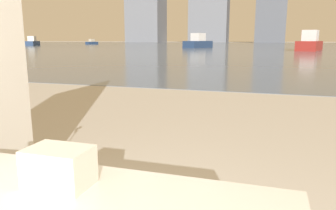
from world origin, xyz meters
TOP-DOWN VIEW (x-y plane):
  - towel_stack at (-0.02, 0.79)m, footprint 0.25×0.18m
  - harbor_water at (0.00, 62.00)m, footprint 180.00×110.00m
  - harbor_boat_0 at (-8.79, 43.79)m, footprint 3.21×5.42m
  - harbor_boat_1 at (-38.31, 66.52)m, footprint 1.70×3.28m
  - harbor_boat_3 at (4.36, 35.91)m, footprint 3.08×5.70m
  - harbor_boat_4 at (-41.04, 50.22)m, footprint 3.19×4.71m

SIDE VIEW (x-z plane):
  - harbor_water at x=0.00m, z-range 0.00..0.01m
  - harbor_boat_1 at x=-38.31m, z-range -0.16..1.01m
  - harbor_boat_4 at x=-41.04m, z-range -0.24..1.44m
  - towel_stack at x=-0.02m, z-range 0.57..0.73m
  - harbor_boat_0 at x=-8.79m, z-range -0.27..1.65m
  - harbor_boat_3 at x=4.36m, z-range -0.29..1.74m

